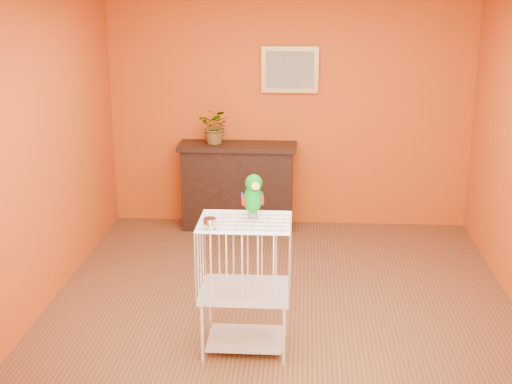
{
  "coord_description": "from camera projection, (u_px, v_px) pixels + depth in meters",
  "views": [
    {
      "loc": [
        0.17,
        -5.57,
        2.65
      ],
      "look_at": [
        -0.17,
        -0.66,
        1.21
      ],
      "focal_mm": 50.0,
      "sensor_mm": 36.0,
      "label": 1
    }
  ],
  "objects": [
    {
      "name": "parrot",
      "position": [
        253.0,
        196.0,
        5.1
      ],
      "size": [
        0.18,
        0.31,
        0.35
      ],
      "rotation": [
        0.0,
        0.0,
        0.23
      ],
      "color": "#59544C",
      "rests_on": "birdcage"
    },
    {
      "name": "room_shell",
      "position": [
        283.0,
        123.0,
        5.64
      ],
      "size": [
        4.5,
        4.5,
        4.5
      ],
      "color": "#CA4413",
      "rests_on": "ground"
    },
    {
      "name": "birdcage",
      "position": [
        245.0,
        284.0,
        5.24
      ],
      "size": [
        0.66,
        0.51,
        1.01
      ],
      "rotation": [
        0.0,
        0.0,
        0.01
      ],
      "color": "silver",
      "rests_on": "ground"
    },
    {
      "name": "ground",
      "position": [
        281.0,
        306.0,
        6.09
      ],
      "size": [
        4.5,
        4.5,
        0.0
      ],
      "primitive_type": "plane",
      "color": "brown",
      "rests_on": "ground"
    },
    {
      "name": "potted_plant",
      "position": [
        215.0,
        131.0,
        7.74
      ],
      "size": [
        0.44,
        0.47,
        0.3
      ],
      "primitive_type": "imported",
      "rotation": [
        0.0,
        0.0,
        -0.28
      ],
      "color": "#26722D",
      "rests_on": "console_cabinet"
    },
    {
      "name": "console_cabinet",
      "position": [
        238.0,
        186.0,
        7.93
      ],
      "size": [
        1.29,
        0.46,
        0.96
      ],
      "color": "black",
      "rests_on": "ground"
    },
    {
      "name": "framed_picture",
      "position": [
        290.0,
        70.0,
        7.72
      ],
      "size": [
        0.62,
        0.04,
        0.5
      ],
      "color": "#B0883E",
      "rests_on": "room_shell"
    },
    {
      "name": "feed_cup",
      "position": [
        210.0,
        223.0,
        4.95
      ],
      "size": [
        0.09,
        0.09,
        0.07
      ],
      "primitive_type": "cylinder",
      "color": "silver",
      "rests_on": "birdcage"
    }
  ]
}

